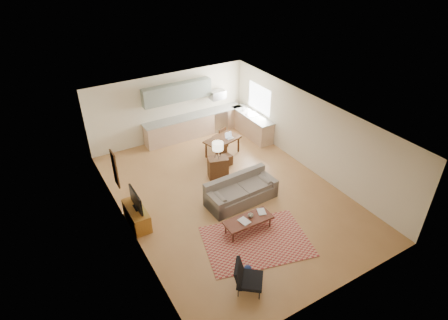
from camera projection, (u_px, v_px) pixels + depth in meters
room at (229, 159)px, 11.36m from camera, size 9.00×9.00×9.00m
kitchen_counter_back at (195, 125)px, 15.27m from camera, size 4.26×0.64×0.92m
kitchen_counter_right at (252, 125)px, 15.29m from camera, size 0.64×2.26×0.92m
kitchen_range at (218, 119)px, 15.75m from camera, size 0.62×0.62×0.90m
kitchen_microwave at (217, 95)px, 15.19m from camera, size 0.62×0.40×0.35m
upper_cabinets at (177, 92)px, 14.33m from camera, size 2.80×0.34×0.70m
window_right at (259, 99)px, 14.84m from camera, size 0.02×1.40×1.05m
wall_art_left at (115, 169)px, 10.53m from camera, size 0.06×0.42×1.10m
triptych at (167, 98)px, 14.37m from camera, size 1.70×0.04×0.50m
rug at (256, 241)px, 10.26m from camera, size 3.21×2.59×0.02m
sofa at (241, 191)px, 11.58m from camera, size 2.37×1.11×0.81m
coffee_table at (248, 225)px, 10.53m from camera, size 1.41×0.58×0.42m
book_a at (241, 223)px, 10.26m from camera, size 0.36×0.42×0.03m
book_b at (258, 212)px, 10.67m from camera, size 0.42×0.45×0.02m
vase at (251, 215)px, 10.47m from camera, size 0.21×0.21×0.16m
armchair at (250, 278)px, 8.71m from camera, size 0.97×0.97×0.78m
tv_credenza at (137, 216)px, 10.76m from camera, size 0.46×1.21×0.56m
tv at (136, 200)px, 10.49m from camera, size 0.09×0.93×0.56m
console_table at (218, 168)px, 12.72m from camera, size 0.75×0.60×0.77m
table_lamp at (218, 150)px, 12.36m from camera, size 0.43×0.43×0.61m
dining_table at (222, 147)px, 14.01m from camera, size 1.49×1.09×0.68m
dining_chair_near at (226, 155)px, 13.41m from camera, size 0.42×0.43×0.75m
dining_chair_far at (219, 136)px, 14.56m from camera, size 0.50×0.51×0.82m
laptop at (230, 136)px, 13.83m from camera, size 0.30×0.24×0.21m
soap_bottle at (244, 109)px, 15.31m from camera, size 0.12×0.12×0.19m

